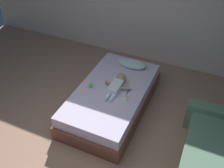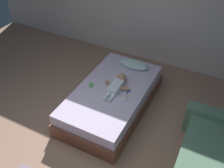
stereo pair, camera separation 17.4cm
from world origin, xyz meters
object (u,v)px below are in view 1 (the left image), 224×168
Objects in this scene: bed at (112,99)px; pillow at (132,64)px; toothbrush at (129,91)px; baby at (117,85)px; toy_block at (91,86)px; baby_bottle at (126,98)px.

pillow is (0.08, 0.75, 0.30)m from bed.
bed is 14.34× the size of toothbrush.
toy_block is (-0.42, -0.17, -0.04)m from baby.
pillow is 0.69m from baby.
toy_block is 0.70× the size of baby_bottle.
bed is 0.32m from baby.
baby is at bearing 37.70° from bed.
toothbrush is 1.77× the size of toy_block.
pillow is 0.73m from toothbrush.
bed is at bearing -95.80° from pillow.
baby_bottle reaches higher than toy_block.
baby_bottle is at bearing -25.43° from bed.
baby is 0.23m from toothbrush.
toy_block is at bearing -158.20° from baby.
baby is at bearing 179.74° from toothbrush.
baby_bottle is (0.31, -0.15, 0.27)m from bed.
baby is (-0.00, -0.69, 0.00)m from pillow.
bed is 0.44m from baby_bottle.
toothbrush is (0.29, 0.05, 0.24)m from bed.
toothbrush is at bearing 14.70° from toy_block.
baby is 7.95× the size of toy_block.
pillow is at bearing 89.71° from baby.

